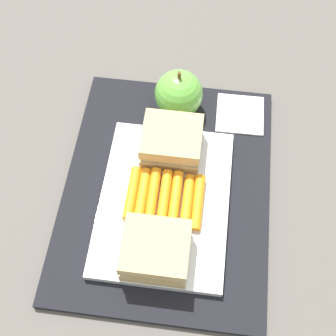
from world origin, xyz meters
name	(u,v)px	position (x,y,z in m)	size (l,w,h in m)	color
ground_plane	(167,190)	(0.00, 0.00, 0.00)	(2.40, 2.40, 0.00)	#56514C
lunchbag_mat	(167,189)	(0.00, 0.00, 0.01)	(0.36, 0.28, 0.01)	black
food_tray	(164,202)	(-0.03, 0.00, 0.02)	(0.23, 0.17, 0.01)	white
sandwich_half_left	(156,250)	(-0.10, 0.00, 0.04)	(0.07, 0.08, 0.04)	tan
sandwich_half_right	(172,142)	(0.05, 0.00, 0.04)	(0.07, 0.08, 0.04)	tan
carrot_sticks_bundle	(164,198)	(-0.02, 0.00, 0.03)	(0.08, 0.10, 0.02)	orange
apple	(177,94)	(0.13, 0.00, 0.05)	(0.07, 0.07, 0.08)	#66B742
paper_napkin	(240,114)	(0.14, -0.09, 0.01)	(0.07, 0.07, 0.00)	white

